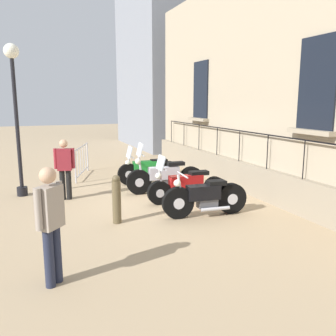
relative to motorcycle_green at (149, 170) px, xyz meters
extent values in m
plane|color=tan|center=(0.06, 1.72, -0.43)|extent=(60.00, 60.00, 0.00)
cube|color=tan|center=(-2.59, 1.72, 2.65)|extent=(0.60, 12.27, 6.17)
cube|color=gray|center=(-2.21, 1.72, -0.01)|extent=(0.20, 12.27, 0.85)
cube|color=black|center=(-2.27, 4.42, 2.50)|extent=(0.06, 1.04, 1.94)
cube|color=gray|center=(-2.19, 4.42, 1.48)|extent=(0.24, 1.24, 0.10)
cube|color=black|center=(-2.27, -0.98, 2.50)|extent=(0.06, 1.04, 1.94)
cube|color=gray|center=(-2.19, -0.98, 1.48)|extent=(0.24, 1.24, 0.10)
cube|color=black|center=(-2.17, 1.72, 1.29)|extent=(0.03, 10.31, 0.03)
cylinder|color=black|center=(-2.17, -3.43, 0.86)|extent=(0.02, 0.02, 0.87)
cylinder|color=black|center=(-2.17, -2.14, 0.86)|extent=(0.02, 0.02, 0.87)
cylinder|color=black|center=(-2.17, -0.85, 0.86)|extent=(0.02, 0.02, 0.87)
cylinder|color=black|center=(-2.17, 0.44, 0.86)|extent=(0.02, 0.02, 0.87)
cylinder|color=black|center=(-2.17, 1.72, 0.86)|extent=(0.02, 0.02, 0.87)
cylinder|color=black|center=(-2.17, 3.01, 0.86)|extent=(0.02, 0.02, 0.87)
cylinder|color=black|center=(-2.17, 4.30, 0.86)|extent=(0.02, 0.02, 0.87)
cylinder|color=black|center=(0.64, -0.04, -0.10)|extent=(0.67, 0.17, 0.67)
cylinder|color=silver|center=(0.64, -0.04, -0.10)|extent=(0.24, 0.16, 0.23)
cylinder|color=black|center=(-0.68, 0.03, -0.10)|extent=(0.67, 0.17, 0.67)
cylinder|color=silver|center=(-0.68, 0.03, -0.10)|extent=(0.24, 0.16, 0.23)
cube|color=#1E842D|center=(0.03, 0.00, 0.12)|extent=(0.93, 0.31, 0.34)
cube|color=#4C4C51|center=(-0.07, 0.00, -0.13)|extent=(0.56, 0.24, 0.23)
cube|color=black|center=(-0.34, 0.01, 0.27)|extent=(0.52, 0.26, 0.10)
cylinder|color=silver|center=(0.59, -0.03, 0.17)|extent=(0.16, 0.07, 0.55)
cylinder|color=silver|center=(0.54, -0.03, 0.44)|extent=(0.07, 0.58, 0.04)
sphere|color=white|center=(0.66, -0.04, 0.26)|extent=(0.16, 0.16, 0.16)
cylinder|color=silver|center=(-0.24, 0.16, -0.25)|extent=(0.82, 0.12, 0.08)
cube|color=silver|center=(0.60, -0.03, 0.59)|extent=(0.15, 0.48, 0.36)
cylinder|color=black|center=(0.68, 1.15, -0.08)|extent=(0.71, 0.21, 0.70)
cylinder|color=silver|center=(0.68, 1.15, -0.08)|extent=(0.26, 0.19, 0.24)
cylinder|color=black|center=(-0.87, 1.28, -0.08)|extent=(0.71, 0.21, 0.70)
cylinder|color=silver|center=(-0.87, 1.28, -0.08)|extent=(0.26, 0.19, 0.24)
cube|color=#B2B2BC|center=(-0.04, 1.21, 0.13)|extent=(0.88, 0.32, 0.35)
cube|color=#4C4C51|center=(-0.14, 1.22, -0.12)|extent=(0.53, 0.24, 0.24)
cube|color=black|center=(-0.40, 1.24, 0.38)|extent=(0.50, 0.26, 0.10)
cylinder|color=silver|center=(0.63, 1.16, 0.30)|extent=(0.16, 0.07, 0.77)
cylinder|color=silver|center=(0.58, 1.16, 0.68)|extent=(0.08, 0.55, 0.04)
sphere|color=white|center=(0.70, 1.15, 0.50)|extent=(0.16, 0.16, 0.16)
cylinder|color=silver|center=(-0.30, 1.37, -0.24)|extent=(0.78, 0.14, 0.08)
cube|color=silver|center=(0.64, 1.16, 0.83)|extent=(0.16, 0.46, 0.36)
cylinder|color=black|center=(0.50, 2.29, -0.13)|extent=(0.61, 0.17, 0.60)
cylinder|color=silver|center=(0.50, 2.29, -0.13)|extent=(0.22, 0.17, 0.21)
cylinder|color=black|center=(-1.04, 2.35, -0.13)|extent=(0.61, 0.17, 0.60)
cylinder|color=silver|center=(-1.04, 2.35, -0.13)|extent=(0.22, 0.17, 0.21)
cube|color=red|center=(-0.22, 2.32, 0.09)|extent=(0.89, 0.30, 0.36)
cube|color=#4C4C51|center=(-0.32, 2.32, -0.16)|extent=(0.53, 0.23, 0.21)
cube|color=black|center=(-0.58, 2.33, 0.31)|extent=(0.50, 0.26, 0.10)
cylinder|color=silver|center=(0.45, 2.29, 0.18)|extent=(0.16, 0.07, 0.62)
cylinder|color=silver|center=(0.40, 2.29, 0.48)|extent=(0.06, 0.58, 0.04)
sphere|color=white|center=(0.52, 2.29, 0.30)|extent=(0.16, 0.16, 0.16)
cylinder|color=silver|center=(-0.49, 2.48, -0.26)|extent=(0.79, 0.11, 0.08)
cube|color=silver|center=(0.46, 2.29, 0.63)|extent=(0.14, 0.48, 0.36)
cylinder|color=black|center=(0.48, 3.45, -0.07)|extent=(0.72, 0.21, 0.71)
cylinder|color=silver|center=(0.48, 3.45, -0.07)|extent=(0.26, 0.19, 0.25)
cylinder|color=black|center=(-0.80, 3.57, -0.07)|extent=(0.72, 0.21, 0.71)
cylinder|color=silver|center=(-0.80, 3.57, -0.07)|extent=(0.26, 0.19, 0.25)
cube|color=black|center=(-0.11, 3.50, 0.12)|extent=(0.77, 0.37, 0.32)
cube|color=#4C4C51|center=(-0.21, 3.51, -0.11)|extent=(0.47, 0.28, 0.25)
cube|color=black|center=(-0.42, 3.53, 0.33)|extent=(0.44, 0.31, 0.10)
cylinder|color=silver|center=(0.43, 3.45, 0.24)|extent=(0.16, 0.07, 0.64)
cylinder|color=silver|center=(0.38, 3.46, 0.55)|extent=(0.10, 0.66, 0.04)
sphere|color=white|center=(0.50, 3.45, 0.37)|extent=(0.16, 0.16, 0.16)
cylinder|color=silver|center=(-0.33, 3.69, -0.23)|extent=(0.67, 0.14, 0.08)
cylinder|color=black|center=(3.70, 0.10, -0.31)|extent=(0.28, 0.28, 0.24)
cylinder|color=black|center=(3.70, 0.10, 1.45)|extent=(0.10, 0.10, 3.76)
sphere|color=white|center=(3.70, 0.10, 3.39)|extent=(0.38, 0.38, 0.38)
cylinder|color=#B7B7BF|center=(1.44, -2.78, 0.09)|extent=(0.05, 0.05, 1.05)
cylinder|color=#B7B7BF|center=(2.13, -0.86, 0.09)|extent=(0.05, 0.05, 1.05)
cylinder|color=#B7B7BF|center=(1.79, -1.82, 0.59)|extent=(0.72, 1.93, 0.04)
cylinder|color=#B7B7BF|center=(1.79, -1.82, -0.28)|extent=(0.72, 1.93, 0.04)
cylinder|color=#B7B7BF|center=(1.58, -2.39, 0.17)|extent=(0.02, 0.02, 0.87)
cylinder|color=#B7B7BF|center=(1.72, -2.01, 0.17)|extent=(0.02, 0.02, 0.87)
cylinder|color=#B7B7BF|center=(1.85, -1.63, 0.17)|extent=(0.02, 0.02, 0.87)
cylinder|color=#B7B7BF|center=(1.99, -1.25, 0.17)|extent=(0.02, 0.02, 0.87)
cylinder|color=brown|center=(1.81, 3.24, 0.03)|extent=(0.19, 0.19, 0.93)
sphere|color=brown|center=(1.81, 3.24, 0.53)|extent=(0.17, 0.17, 0.17)
cylinder|color=#23283D|center=(3.21, 5.38, -0.01)|extent=(0.14, 0.14, 0.85)
cylinder|color=#23283D|center=(3.32, 5.50, -0.01)|extent=(0.14, 0.14, 0.85)
cube|color=gray|center=(3.26, 5.44, 0.71)|extent=(0.41, 0.41, 0.60)
sphere|color=tan|center=(3.26, 5.44, 1.16)|extent=(0.23, 0.23, 0.23)
cylinder|color=gray|center=(3.11, 5.28, 0.74)|extent=(0.09, 0.09, 0.57)
cylinder|color=gray|center=(3.41, 5.60, 0.74)|extent=(0.09, 0.09, 0.57)
cylinder|color=black|center=(2.70, 0.93, -0.04)|extent=(0.14, 0.14, 0.79)
cylinder|color=black|center=(2.54, 0.96, -0.04)|extent=(0.14, 0.14, 0.79)
cube|color=maroon|center=(2.62, 0.94, 0.64)|extent=(0.40, 0.29, 0.56)
sphere|color=tan|center=(2.62, 0.94, 1.05)|extent=(0.21, 0.21, 0.21)
cylinder|color=maroon|center=(2.83, 0.89, 0.67)|extent=(0.09, 0.09, 0.53)
cylinder|color=maroon|center=(2.40, 0.99, 0.67)|extent=(0.09, 0.09, 0.53)
cube|color=gray|center=(-4.29, -8.90, 4.56)|extent=(4.43, 6.82, 9.97)
camera|label=1|loc=(3.49, 10.41, 2.16)|focal=38.17mm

